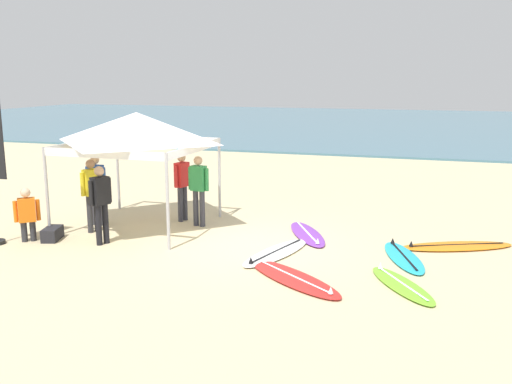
{
  "coord_description": "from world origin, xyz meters",
  "views": [
    {
      "loc": [
        3.81,
        -10.97,
        3.58
      ],
      "look_at": [
        0.06,
        0.88,
        1.0
      ],
      "focal_mm": 39.38,
      "sensor_mm": 36.0,
      "label": 1
    }
  ],
  "objects_px": {
    "canopy_tent": "(137,128)",
    "person_yellow": "(92,190)",
    "surfboard_cyan": "(404,257)",
    "gear_bag_near_tent": "(52,234)",
    "person_green": "(199,186)",
    "person_orange": "(27,212)",
    "person_black": "(101,200)",
    "person_red": "(182,182)",
    "surfboard_red": "(293,278)",
    "person_blue": "(96,185)",
    "surfboard_white": "(276,252)",
    "surfboard_purple": "(307,234)",
    "surfboard_orange": "(456,246)",
    "surfboard_lime": "(402,285)"
  },
  "relations": [
    {
      "from": "surfboard_cyan",
      "to": "gear_bag_near_tent",
      "type": "relative_size",
      "value": 3.55
    },
    {
      "from": "surfboard_cyan",
      "to": "surfboard_red",
      "type": "bearing_deg",
      "value": -135.3
    },
    {
      "from": "surfboard_red",
      "to": "person_blue",
      "type": "relative_size",
      "value": 1.38
    },
    {
      "from": "person_green",
      "to": "surfboard_purple",
      "type": "bearing_deg",
      "value": -0.46
    },
    {
      "from": "surfboard_red",
      "to": "person_blue",
      "type": "distance_m",
      "value": 5.97
    },
    {
      "from": "person_green",
      "to": "person_orange",
      "type": "xyz_separation_m",
      "value": [
        -3.08,
        -2.32,
        -0.33
      ]
    },
    {
      "from": "surfboard_lime",
      "to": "person_red",
      "type": "height_order",
      "value": "person_red"
    },
    {
      "from": "person_yellow",
      "to": "person_orange",
      "type": "height_order",
      "value": "person_yellow"
    },
    {
      "from": "surfboard_orange",
      "to": "surfboard_purple",
      "type": "bearing_deg",
      "value": -179.28
    },
    {
      "from": "person_green",
      "to": "gear_bag_near_tent",
      "type": "distance_m",
      "value": 3.47
    },
    {
      "from": "surfboard_cyan",
      "to": "person_red",
      "type": "xyz_separation_m",
      "value": [
        -5.47,
        1.43,
        0.95
      ]
    },
    {
      "from": "person_red",
      "to": "gear_bag_near_tent",
      "type": "bearing_deg",
      "value": -130.25
    },
    {
      "from": "person_black",
      "to": "canopy_tent",
      "type": "bearing_deg",
      "value": 87.41
    },
    {
      "from": "surfboard_purple",
      "to": "person_red",
      "type": "height_order",
      "value": "person_red"
    },
    {
      "from": "surfboard_orange",
      "to": "person_orange",
      "type": "height_order",
      "value": "person_orange"
    },
    {
      "from": "person_yellow",
      "to": "surfboard_white",
      "type": "bearing_deg",
      "value": -4.34
    },
    {
      "from": "person_yellow",
      "to": "surfboard_red",
      "type": "bearing_deg",
      "value": -17.79
    },
    {
      "from": "person_yellow",
      "to": "person_green",
      "type": "height_order",
      "value": "same"
    },
    {
      "from": "surfboard_white",
      "to": "person_blue",
      "type": "xyz_separation_m",
      "value": [
        -4.78,
        0.91,
        0.95
      ]
    },
    {
      "from": "surfboard_orange",
      "to": "person_blue",
      "type": "xyz_separation_m",
      "value": [
        -8.31,
        -0.67,
        0.95
      ]
    },
    {
      "from": "surfboard_orange",
      "to": "surfboard_cyan",
      "type": "height_order",
      "value": "same"
    },
    {
      "from": "surfboard_orange",
      "to": "person_black",
      "type": "relative_size",
      "value": 1.47
    },
    {
      "from": "surfboard_orange",
      "to": "person_blue",
      "type": "distance_m",
      "value": 8.39
    },
    {
      "from": "surfboard_red",
      "to": "surfboard_cyan",
      "type": "bearing_deg",
      "value": 44.7
    },
    {
      "from": "surfboard_white",
      "to": "person_yellow",
      "type": "bearing_deg",
      "value": 175.66
    },
    {
      "from": "surfboard_purple",
      "to": "person_yellow",
      "type": "height_order",
      "value": "person_yellow"
    },
    {
      "from": "surfboard_purple",
      "to": "surfboard_orange",
      "type": "distance_m",
      "value": 3.22
    },
    {
      "from": "person_red",
      "to": "person_orange",
      "type": "distance_m",
      "value": 3.66
    },
    {
      "from": "person_yellow",
      "to": "surfboard_lime",
      "type": "bearing_deg",
      "value": -11.46
    },
    {
      "from": "person_red",
      "to": "person_green",
      "type": "bearing_deg",
      "value": -30.4
    },
    {
      "from": "canopy_tent",
      "to": "person_yellow",
      "type": "xyz_separation_m",
      "value": [
        -0.81,
        -0.75,
        -1.4
      ]
    },
    {
      "from": "surfboard_lime",
      "to": "person_blue",
      "type": "bearing_deg",
      "value": 164.72
    },
    {
      "from": "surfboard_orange",
      "to": "surfboard_white",
      "type": "distance_m",
      "value": 3.86
    },
    {
      "from": "person_yellow",
      "to": "surfboard_orange",
      "type": "bearing_deg",
      "value": 8.73
    },
    {
      "from": "canopy_tent",
      "to": "gear_bag_near_tent",
      "type": "xyz_separation_m",
      "value": [
        -1.32,
        -1.61,
        -2.25
      ]
    },
    {
      "from": "surfboard_red",
      "to": "person_green",
      "type": "bearing_deg",
      "value": 136.6
    },
    {
      "from": "surfboard_orange",
      "to": "surfboard_white",
      "type": "bearing_deg",
      "value": -155.89
    },
    {
      "from": "person_red",
      "to": "gear_bag_near_tent",
      "type": "height_order",
      "value": "person_red"
    },
    {
      "from": "surfboard_white",
      "to": "person_red",
      "type": "bearing_deg",
      "value": 147.26
    },
    {
      "from": "surfboard_cyan",
      "to": "person_orange",
      "type": "bearing_deg",
      "value": -171.15
    },
    {
      "from": "surfboard_white",
      "to": "person_orange",
      "type": "relative_size",
      "value": 1.94
    },
    {
      "from": "person_orange",
      "to": "gear_bag_near_tent",
      "type": "distance_m",
      "value": 0.71
    },
    {
      "from": "person_black",
      "to": "person_yellow",
      "type": "bearing_deg",
      "value": 133.14
    },
    {
      "from": "person_green",
      "to": "surfboard_lime",
      "type": "bearing_deg",
      "value": -28.27
    },
    {
      "from": "surfboard_orange",
      "to": "person_green",
      "type": "xyz_separation_m",
      "value": [
        -5.9,
        -0.02,
        0.95
      ]
    },
    {
      "from": "person_green",
      "to": "surfboard_white",
      "type": "bearing_deg",
      "value": -33.31
    },
    {
      "from": "surfboard_orange",
      "to": "surfboard_white",
      "type": "relative_size",
      "value": 1.08
    },
    {
      "from": "person_black",
      "to": "person_orange",
      "type": "xyz_separation_m",
      "value": [
        -1.67,
        -0.31,
        -0.33
      ]
    },
    {
      "from": "surfboard_white",
      "to": "person_green",
      "type": "xyz_separation_m",
      "value": [
        -2.37,
        1.56,
        0.95
      ]
    },
    {
      "from": "person_black",
      "to": "person_red",
      "type": "relative_size",
      "value": 1.0
    }
  ]
}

